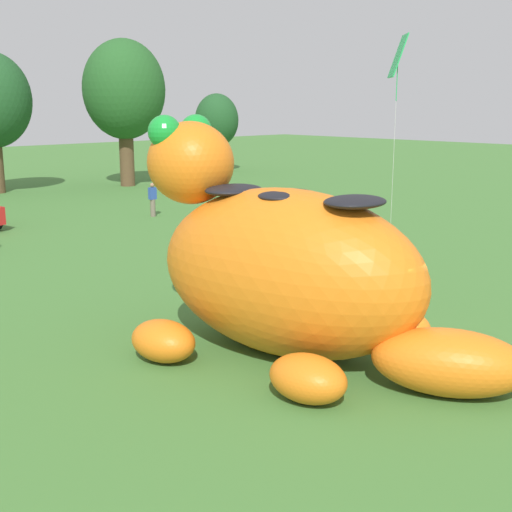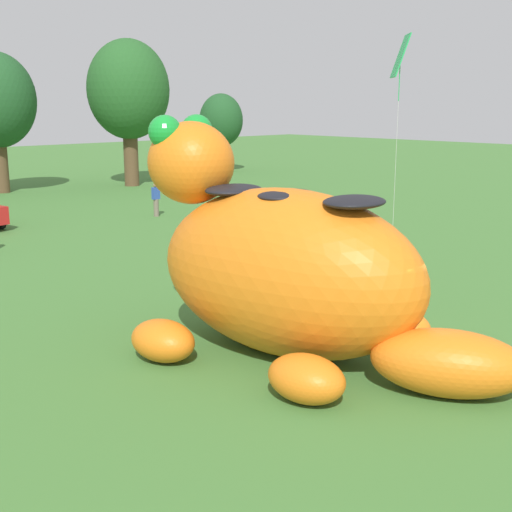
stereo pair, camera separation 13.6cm
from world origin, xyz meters
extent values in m
plane|color=#427533|center=(0.00, 0.00, 0.00)|extent=(160.00, 160.00, 0.00)
ellipsoid|color=orange|center=(-1.35, 1.92, 1.90)|extent=(4.39, 7.21, 3.81)
ellipsoid|color=orange|center=(-1.80, 4.77, 4.22)|extent=(2.33, 2.50, 2.01)
sphere|color=green|center=(-2.39, 4.98, 4.97)|extent=(0.80, 0.80, 0.80)
sphere|color=green|center=(-1.30, 5.15, 4.97)|extent=(0.80, 0.80, 0.80)
ellipsoid|color=black|center=(-1.59, 3.43, 3.66)|extent=(1.69, 1.44, 0.25)
ellipsoid|color=black|center=(-1.35, 1.92, 3.66)|extent=(1.69, 1.44, 0.25)
ellipsoid|color=black|center=(-1.09, 0.25, 3.66)|extent=(1.69, 1.44, 0.25)
ellipsoid|color=orange|center=(-3.73, 3.44, 0.47)|extent=(1.40, 1.79, 0.93)
ellipsoid|color=orange|center=(0.45, 4.09, 0.47)|extent=(1.40, 1.79, 0.93)
ellipsoid|color=orange|center=(-2.99, -0.22, 0.47)|extent=(1.40, 1.79, 0.93)
ellipsoid|color=orange|center=(0.86, 0.39, 0.47)|extent=(1.40, 1.79, 0.93)
ellipsoid|color=orange|center=(-0.75, -1.92, 0.67)|extent=(2.81, 3.40, 1.33)
cylinder|color=black|center=(0.43, 21.83, 0.32)|extent=(0.33, 0.67, 0.64)
cylinder|color=brown|center=(6.03, 34.49, 1.55)|extent=(0.89, 0.89, 3.10)
cylinder|color=brown|center=(14.18, 31.98, 1.74)|extent=(0.99, 0.99, 3.48)
ellipsoid|color=#235623|center=(14.18, 31.98, 6.54)|extent=(5.57, 5.57, 6.68)
cylinder|color=brown|center=(25.36, 35.41, 1.13)|extent=(0.65, 0.65, 2.26)
ellipsoid|color=#1E4C23|center=(25.36, 35.41, 4.25)|extent=(3.62, 3.62, 4.34)
cylinder|color=#726656|center=(7.73, 19.93, 0.44)|extent=(0.26, 0.26, 0.88)
cube|color=#2D4CA5|center=(7.73, 19.93, 1.18)|extent=(0.38, 0.22, 0.60)
sphere|color=#9E7051|center=(7.73, 19.93, 1.60)|extent=(0.22, 0.22, 0.22)
cylinder|color=brown|center=(8.08, 5.71, 0.07)|extent=(0.06, 0.06, 0.15)
cylinder|color=silver|center=(8.08, 5.71, 3.68)|extent=(0.01, 0.01, 7.06)
cube|color=green|center=(8.08, 5.71, 7.21)|extent=(1.13, 1.13, 1.44)
cylinder|color=green|center=(8.08, 5.71, 6.31)|extent=(0.03, 0.03, 1.20)
camera|label=1|loc=(-12.18, -8.34, 5.64)|focal=47.70mm
camera|label=2|loc=(-12.08, -8.43, 5.64)|focal=47.70mm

